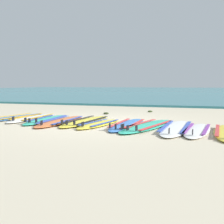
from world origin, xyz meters
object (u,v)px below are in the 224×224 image
surfboard_6 (127,125)px  surfboard_8 (176,128)px  surfboard_3 (61,121)px  surfboard_5 (99,124)px  surfboard_4 (86,121)px  surfboard_0 (16,117)px  surfboard_9 (197,130)px  surfboard_7 (148,126)px  surfboard_1 (33,118)px  surfboard_2 (47,119)px

surfboard_6 → surfboard_8: bearing=-8.2°
surfboard_3 → surfboard_5: same height
surfboard_3 → surfboard_8: 3.09m
surfboard_4 → surfboard_0: bearing=175.6°
surfboard_3 → surfboard_9: 3.58m
surfboard_8 → surfboard_9: (0.47, -0.19, 0.00)m
surfboard_4 → surfboard_9: 2.96m
surfboard_3 → surfboard_8: bearing=-5.0°
surfboard_3 → surfboard_7: bearing=-3.5°
surfboard_0 → surfboard_1: same height
surfboard_7 → surfboard_9: bearing=-15.4°
surfboard_2 → surfboard_9: 4.14m
surfboard_0 → surfboard_4: 2.36m
surfboard_1 → surfboard_2: same height
surfboard_7 → surfboard_8: size_ratio=1.03×
surfboard_0 → surfboard_4: size_ratio=0.94×
surfboard_0 → surfboard_9: same height
surfboard_5 → surfboard_9: size_ratio=0.93×
surfboard_4 → surfboard_9: size_ratio=1.20×
surfboard_0 → surfboard_1: size_ratio=1.02×
surfboard_7 → surfboard_1: bearing=171.1°
surfboard_1 → surfboard_9: (4.68, -0.87, 0.00)m
surfboard_7 → surfboard_8: bearing=-10.2°
surfboard_1 → surfboard_6: 3.06m
surfboard_4 → surfboard_9: bearing=-12.5°
surfboard_4 → surfboard_7: bearing=-10.7°
surfboard_0 → surfboard_1: (0.56, 0.04, -0.00)m
surfboard_2 → surfboard_3: bearing=-18.9°
surfboard_5 → surfboard_7: 1.23m
surfboard_6 → surfboard_0: bearing=172.7°
surfboard_1 → surfboard_2: (0.60, -0.22, 0.00)m
surfboard_9 → surfboard_7: bearing=164.6°
surfboard_1 → surfboard_5: 2.39m
surfboard_2 → surfboard_8: size_ratio=0.89×
surfboard_8 → surfboard_7: bearing=169.8°
surfboard_3 → surfboard_9: (3.55, -0.46, 0.00)m
surfboard_0 → surfboard_6: same height
surfboard_0 → surfboard_5: 2.92m
surfboard_6 → surfboard_8: 1.20m
surfboard_5 → surfboard_7: same height
surfboard_6 → surfboard_7: same height
surfboard_2 → surfboard_5: bearing=-12.0°
surfboard_5 → surfboard_8: (1.90, -0.09, -0.00)m
surfboard_4 → surfboard_8: 2.46m
surfboard_2 → surfboard_5: size_ratio=1.15×
surfboard_2 → surfboard_4: size_ratio=0.90×
surfboard_3 → surfboard_7: same height
surfboard_2 → surfboard_7: 2.97m
surfboard_1 → surfboard_4: bearing=-7.2°
surfboard_1 → surfboard_5: size_ratio=1.17×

